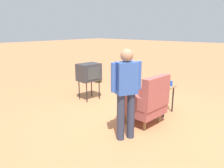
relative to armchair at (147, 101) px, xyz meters
The scene contains 9 objects.
ground_plane 0.53m from the armchair, 86.88° to the right, with size 60.00×60.00×0.00m, color #C17A4C.
armchair is the anchor object (origin of this frame).
side_table 0.78m from the armchair, behind, with size 0.56×0.56×0.66m.
tv_on_stand 2.16m from the armchair, 100.04° to the right, with size 0.65×0.51×1.03m.
person_standing 0.90m from the armchair, ahead, with size 0.51×0.36×1.64m.
soda_can_blue 0.94m from the armchair, behind, with size 0.07×0.07×0.12m, color blue.
soda_can_red 1.06m from the armchair, 166.41° to the right, with size 0.07×0.07×0.12m, color red.
flower_vase 0.71m from the armchair, behind, with size 0.15×0.10×0.27m.
shrub_mid 3.89m from the armchair, 121.09° to the right, with size 0.32×0.32×0.24m, color #475B33.
Camera 1 is at (3.69, 2.37, 1.96)m, focal length 34.39 mm.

